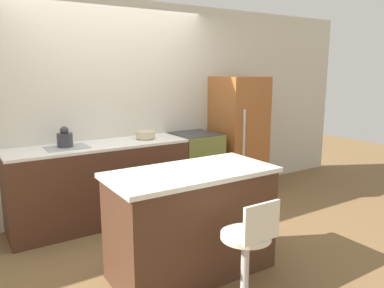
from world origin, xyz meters
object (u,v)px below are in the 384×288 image
stool_chair (248,258)px  kettle (65,138)px  oven_range (195,168)px  mixing_bowl (145,135)px  refrigerator (238,136)px

stool_chair → kettle: (-0.66, 2.25, 0.58)m
oven_range → mixing_bowl: 0.88m
oven_range → stool_chair: bearing=-114.5°
kettle → refrigerator: bearing=-0.9°
kettle → mixing_bowl: kettle is taller
oven_range → kettle: 1.77m
oven_range → kettle: (-1.67, 0.03, 0.56)m
refrigerator → mixing_bowl: (-1.44, 0.04, 0.15)m
refrigerator → oven_range: bearing=179.1°
oven_range → stool_chair: size_ratio=1.05×
kettle → mixing_bowl: size_ratio=0.97×
refrigerator → mixing_bowl: bearing=178.4°
mixing_bowl → stool_chair: bearing=-97.6°
oven_range → refrigerator: 0.81m
refrigerator → kettle: bearing=179.1°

